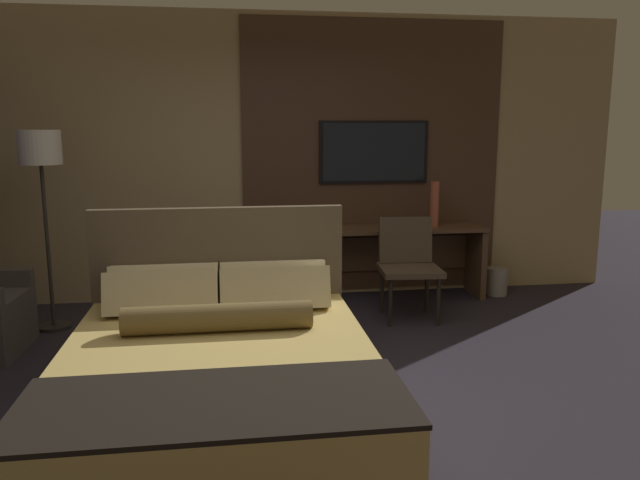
{
  "coord_description": "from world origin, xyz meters",
  "views": [
    {
      "loc": [
        -0.41,
        -3.63,
        1.73
      ],
      "look_at": [
        0.28,
        1.02,
        0.86
      ],
      "focal_mm": 35.0,
      "sensor_mm": 36.0,
      "label": 1
    }
  ],
  "objects": [
    {
      "name": "vase_short",
      "position": [
        0.22,
        2.28,
        0.82
      ],
      "size": [
        0.13,
        0.13,
        0.18
      ],
      "color": "#333338",
      "rests_on": "desk"
    },
    {
      "name": "waste_bin",
      "position": [
        2.3,
        2.26,
        0.14
      ],
      "size": [
        0.22,
        0.22,
        0.28
      ],
      "color": "gray",
      "rests_on": "ground_plane"
    },
    {
      "name": "floor_lamp",
      "position": [
        -1.93,
        1.79,
        1.41
      ],
      "size": [
        0.34,
        0.34,
        1.69
      ],
      "color": "#282623",
      "rests_on": "ground_plane"
    },
    {
      "name": "wall_back_tv_panel",
      "position": [
        0.16,
        2.59,
        1.4
      ],
      "size": [
        7.2,
        0.09,
        2.8
      ],
      "color": "tan",
      "rests_on": "ground_plane"
    },
    {
      "name": "desk",
      "position": [
        1.04,
        2.33,
        0.51
      ],
      "size": [
        2.13,
        0.48,
        0.73
      ],
      "color": "brown",
      "rests_on": "ground_plane"
    },
    {
      "name": "book",
      "position": [
        0.5,
        2.35,
        0.74
      ],
      "size": [
        0.25,
        0.2,
        0.03
      ],
      "color": "maroon",
      "rests_on": "desk"
    },
    {
      "name": "vase_tall",
      "position": [
        1.61,
        2.27,
        0.95
      ],
      "size": [
        0.09,
        0.09,
        0.45
      ],
      "color": "#B2563D",
      "rests_on": "desk"
    },
    {
      "name": "ground_plane",
      "position": [
        0.0,
        0.0,
        0.0
      ],
      "size": [
        16.0,
        16.0,
        0.0
      ],
      "primitive_type": "plane",
      "color": "#28232D"
    },
    {
      "name": "desk_chair",
      "position": [
        1.18,
        1.7,
        0.54
      ],
      "size": [
        0.56,
        0.56,
        0.9
      ],
      "rotation": [
        0.0,
        0.0,
        -0.07
      ],
      "color": "#4C3D2D",
      "rests_on": "ground_plane"
    },
    {
      "name": "bed",
      "position": [
        -0.49,
        -0.19,
        0.32
      ],
      "size": [
        1.77,
        2.19,
        1.16
      ],
      "color": "#33281E",
      "rests_on": "ground_plane"
    },
    {
      "name": "tv",
      "position": [
        1.04,
        2.52,
        1.46
      ],
      "size": [
        1.11,
        0.04,
        0.62
      ],
      "color": "black"
    }
  ]
}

